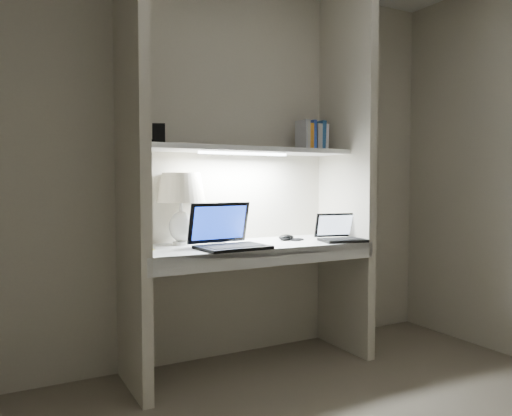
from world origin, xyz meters
TOP-DOWN VIEW (x-y plane):
  - back_wall at (0.00, 1.50)m, footprint 3.20×0.01m
  - alcove_panel_left at (-0.73, 1.23)m, footprint 0.06×0.55m
  - alcove_panel_right at (0.73, 1.23)m, footprint 0.06×0.55m
  - desk at (0.00, 1.23)m, footprint 1.40×0.55m
  - desk_apron at (0.00, 0.96)m, footprint 1.46×0.03m
  - shelf at (0.00, 1.32)m, footprint 1.40×0.36m
  - strip_light at (0.00, 1.32)m, footprint 0.60×0.04m
  - table_lamp at (-0.39, 1.40)m, footprint 0.30×0.30m
  - laptop_main at (-0.21, 1.13)m, footprint 0.41×0.36m
  - laptop_netbook at (0.57, 1.09)m, footprint 0.32×0.29m
  - speaker at (-0.16, 1.37)m, footprint 0.11×0.08m
  - mouse at (0.28, 1.27)m, footprint 0.11×0.07m
  - cable_coil at (0.35, 1.25)m, footprint 0.11×0.11m
  - sticky_note at (-0.64, 1.26)m, footprint 0.07×0.07m
  - book_row at (0.53, 1.35)m, footprint 0.19×0.13m
  - shelf_box at (-0.53, 1.38)m, footprint 0.09×0.07m
  - shelf_gadget at (-0.62, 1.38)m, footprint 0.11×0.09m

SIDE VIEW (x-z plane):
  - desk_apron at x=0.00m, z-range 0.67..0.77m
  - desk at x=0.00m, z-range 0.73..0.77m
  - sticky_note at x=-0.64m, z-range 0.77..0.77m
  - cable_coil at x=0.35m, z-range 0.77..0.78m
  - mouse at x=0.28m, z-range 0.77..0.81m
  - laptop_netbook at x=0.57m, z-range 0.72..0.90m
  - laptop_main at x=-0.21m, z-range 0.70..0.96m
  - speaker at x=-0.16m, z-range 0.77..0.91m
  - table_lamp at x=-0.39m, z-range 0.85..1.28m
  - back_wall at x=0.00m, z-range 0.00..2.50m
  - alcove_panel_left at x=-0.73m, z-range 0.00..2.50m
  - alcove_panel_right at x=0.73m, z-range 0.00..2.50m
  - strip_light at x=0.00m, z-range 1.32..1.34m
  - shelf at x=0.00m, z-range 1.34..1.36m
  - shelf_gadget at x=-0.62m, z-range 1.37..1.41m
  - shelf_box at x=-0.53m, z-range 1.36..1.49m
  - book_row at x=0.53m, z-range 1.36..1.56m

